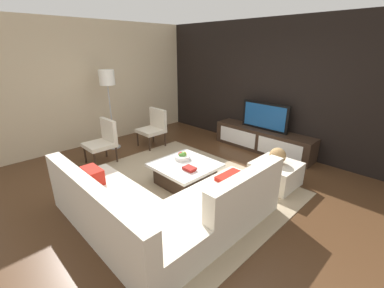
# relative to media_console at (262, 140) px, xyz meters

# --- Properties ---
(ground_plane) EXTENTS (14.00, 14.00, 0.00)m
(ground_plane) POSITION_rel_media_console_xyz_m (0.00, -2.40, -0.25)
(ground_plane) COLOR #4C301C
(feature_wall_back) EXTENTS (6.40, 0.12, 2.80)m
(feature_wall_back) POSITION_rel_media_console_xyz_m (0.00, 0.30, 1.15)
(feature_wall_back) COLOR black
(feature_wall_back) RESTS_ON ground
(side_wall_left) EXTENTS (0.12, 5.20, 2.80)m
(side_wall_left) POSITION_rel_media_console_xyz_m (-3.20, -2.20, 1.15)
(side_wall_left) COLOR beige
(side_wall_left) RESTS_ON ground
(area_rug) EXTENTS (3.45, 2.76, 0.01)m
(area_rug) POSITION_rel_media_console_xyz_m (-0.10, -2.40, -0.24)
(area_rug) COLOR tan
(area_rug) RESTS_ON ground
(media_console) EXTENTS (2.29, 0.49, 0.50)m
(media_console) POSITION_rel_media_console_xyz_m (0.00, 0.00, 0.00)
(media_console) COLOR #332319
(media_console) RESTS_ON ground
(television) EXTENTS (1.10, 0.06, 0.60)m
(television) POSITION_rel_media_console_xyz_m (0.00, 0.00, 0.55)
(television) COLOR black
(television) RESTS_ON media_console
(sectional_couch) EXTENTS (2.37, 2.26, 0.81)m
(sectional_couch) POSITION_rel_media_console_xyz_m (0.50, -3.30, 0.03)
(sectional_couch) COLOR beige
(sectional_couch) RESTS_ON ground
(coffee_table) EXTENTS (0.98, 0.96, 0.38)m
(coffee_table) POSITION_rel_media_console_xyz_m (-0.10, -2.30, -0.05)
(coffee_table) COLOR #332319
(coffee_table) RESTS_ON ground
(accent_chair_near) EXTENTS (0.53, 0.54, 0.87)m
(accent_chair_near) POSITION_rel_media_console_xyz_m (-1.95, -2.81, 0.24)
(accent_chair_near) COLOR #332319
(accent_chair_near) RESTS_ON ground
(floor_lamp) EXTENTS (0.33, 0.33, 1.77)m
(floor_lamp) POSITION_rel_media_console_xyz_m (-2.54, -2.30, 1.25)
(floor_lamp) COLOR #A5A5AA
(floor_lamp) RESTS_ON ground
(ottoman) EXTENTS (0.70, 0.70, 0.40)m
(ottoman) POSITION_rel_media_console_xyz_m (0.99, -1.22, -0.05)
(ottoman) COLOR beige
(ottoman) RESTS_ON ground
(fruit_bowl) EXTENTS (0.28, 0.28, 0.13)m
(fruit_bowl) POSITION_rel_media_console_xyz_m (-0.28, -2.19, 0.18)
(fruit_bowl) COLOR silver
(fruit_bowl) RESTS_ON coffee_table
(accent_chair_far) EXTENTS (0.56, 0.53, 0.87)m
(accent_chair_far) POSITION_rel_media_console_xyz_m (-1.99, -1.53, 0.24)
(accent_chair_far) COLOR #332319
(accent_chair_far) RESTS_ON ground
(decorative_ball) EXTENTS (0.27, 0.27, 0.27)m
(decorative_ball) POSITION_rel_media_console_xyz_m (0.99, -1.22, 0.28)
(decorative_ball) COLOR #AD8451
(decorative_ball) RESTS_ON ottoman
(book_stack) EXTENTS (0.21, 0.15, 0.05)m
(book_stack) POSITION_rel_media_console_xyz_m (0.12, -2.41, 0.16)
(book_stack) COLOR maroon
(book_stack) RESTS_ON coffee_table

